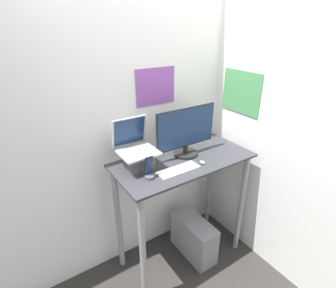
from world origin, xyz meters
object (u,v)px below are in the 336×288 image
keyboard (179,170)px  mouse (202,162)px  laptop (138,156)px  cell_phone (149,172)px  computer_tower (194,237)px  monitor (186,133)px

keyboard → mouse: (0.22, -0.02, 0.00)m
laptop → cell_phone: (-0.01, -0.18, -0.05)m
keyboard → cell_phone: bearing=171.0°
laptop → mouse: (0.46, -0.24, -0.09)m
mouse → cell_phone: 0.47m
computer_tower → keyboard: bearing=-161.7°
cell_phone → computer_tower: size_ratio=0.36×
keyboard → cell_phone: (-0.24, 0.04, 0.04)m
monitor → cell_phone: size_ratio=3.21×
laptop → cell_phone: bearing=-91.7°
keyboard → cell_phone: 0.25m
laptop → monitor: size_ratio=0.67×
laptop → cell_phone: laptop is taller
cell_phone → monitor: bearing=19.2°
laptop → mouse: 0.52m
monitor → computer_tower: 1.10m
mouse → computer_tower: bearing=68.3°
laptop → keyboard: laptop is taller
keyboard → computer_tower: size_ratio=0.68×
laptop → computer_tower: 1.12m
monitor → computer_tower: monitor is taller
keyboard → mouse: bearing=-4.0°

